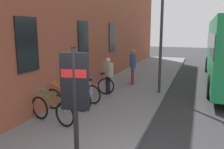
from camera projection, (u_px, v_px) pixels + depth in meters
The scene contains 10 objects.
ground at pixel (189, 101), 9.34m from camera, with size 60.00×60.00×0.00m, color #2D2D30.
sidewalk_pavement at pixel (136, 83), 12.12m from camera, with size 24.00×3.50×0.12m, color slate.
bicycle_under_window at pixel (52, 110), 6.79m from camera, with size 0.55×1.74×0.97m.
bicycle_end_of_row at pixel (67, 99), 7.86m from camera, with size 0.48×1.76×0.97m.
bicycle_by_door at pixel (82, 92), 8.81m from camera, with size 0.54×1.75×0.97m.
bicycle_far_end at pixel (94, 85), 9.83m from camera, with size 0.61×1.73×0.97m.
transit_info_sign at pixel (75, 90), 4.37m from camera, with size 0.18×0.56×2.40m.
pedestrian_by_facade at pixel (133, 63), 11.54m from camera, with size 0.62×0.42×1.75m.
pedestrian_near_bus at pixel (108, 72), 9.83m from camera, with size 0.43×0.52×1.56m.
street_lamp at pixel (162, 22), 9.61m from camera, with size 0.28×0.28×5.11m.
Camera 1 is at (-3.49, -1.26, 2.83)m, focal length 37.12 mm.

